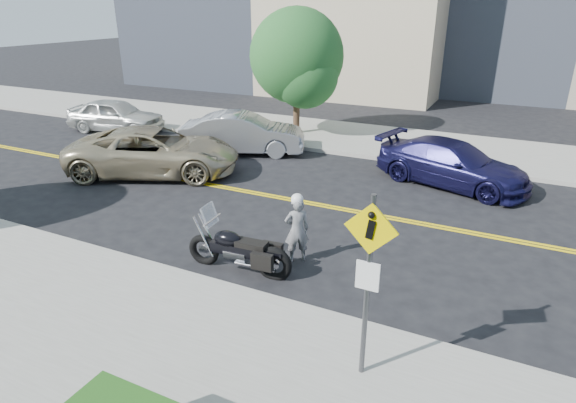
# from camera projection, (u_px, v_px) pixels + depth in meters

# --- Properties ---
(ground_plane) EXTENTS (120.00, 120.00, 0.00)m
(ground_plane) POSITION_uv_depth(u_px,v_px,m) (293.00, 200.00, 14.58)
(ground_plane) COLOR black
(ground_plane) RESTS_ON ground
(sidewalk_near) EXTENTS (60.00, 5.00, 0.15)m
(sidewalk_near) POSITION_uv_depth(u_px,v_px,m) (107.00, 343.00, 8.32)
(sidewalk_near) COLOR #9E9B91
(sidewalk_near) RESTS_ON ground_plane
(sidewalk_far) EXTENTS (60.00, 5.00, 0.15)m
(sidewalk_far) POSITION_uv_depth(u_px,v_px,m) (367.00, 140.00, 20.78)
(sidewalk_far) COLOR #9E9B91
(sidewalk_far) RESTS_ON ground_plane
(pedestrian_sign) EXTENTS (0.78, 0.08, 3.00)m
(pedestrian_sign) POSITION_uv_depth(u_px,v_px,m) (368.00, 272.00, 6.89)
(pedestrian_sign) COLOR #4C4C51
(pedestrian_sign) RESTS_ON sidewalk_near
(motorcyclist) EXTENTS (0.68, 0.64, 1.66)m
(motorcyclist) POSITION_uv_depth(u_px,v_px,m) (297.00, 228.00, 10.85)
(motorcyclist) COLOR silver
(motorcyclist) RESTS_ON ground
(motorcycle) EXTENTS (2.47, 0.91, 1.47)m
(motorcycle) POSITION_uv_depth(u_px,v_px,m) (238.00, 241.00, 10.46)
(motorcycle) COLOR black
(motorcycle) RESTS_ON ground
(suv) EXTENTS (6.35, 4.83, 1.60)m
(suv) POSITION_uv_depth(u_px,v_px,m) (154.00, 152.00, 16.55)
(suv) COLOR tan
(suv) RESTS_ON ground
(parked_car_white) EXTENTS (4.67, 2.58, 1.50)m
(parked_car_white) POSITION_uv_depth(u_px,v_px,m) (116.00, 115.00, 22.17)
(parked_car_white) COLOR silver
(parked_car_white) RESTS_ON ground
(parked_car_silver) EXTENTS (5.07, 3.37, 1.58)m
(parked_car_silver) POSITION_uv_depth(u_px,v_px,m) (243.00, 133.00, 18.92)
(parked_car_silver) COLOR #939599
(parked_car_silver) RESTS_ON ground
(parked_car_blue) EXTENTS (5.30, 3.28, 1.43)m
(parked_car_blue) POSITION_uv_depth(u_px,v_px,m) (452.00, 164.00, 15.57)
(parked_car_blue) COLOR #191746
(parked_car_blue) RESTS_ON ground
(tree_far_a) EXTENTS (4.00, 4.00, 5.46)m
(tree_far_a) POSITION_uv_depth(u_px,v_px,m) (297.00, 56.00, 20.36)
(tree_far_a) COLOR #382619
(tree_far_a) RESTS_ON ground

